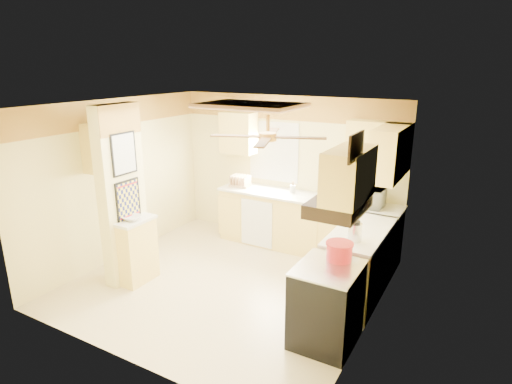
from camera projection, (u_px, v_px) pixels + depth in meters
The scene contains 34 objects.
floor at pixel (228, 283), 6.08m from camera, with size 4.00×4.00×0.00m, color beige.
ceiling at pixel (224, 105), 5.35m from camera, with size 4.00×4.00×0.00m, color white.
wall_back at pixel (287, 170), 7.30m from camera, with size 4.00×4.00×0.00m, color #EFE092.
wall_front at pixel (118, 252), 4.13m from camera, with size 4.00×4.00×0.00m, color #EFE092.
wall_left at pixel (118, 180), 6.66m from camera, with size 3.80×3.80×0.00m, color #EFE092.
wall_right at pixel (375, 227), 4.77m from camera, with size 3.80×3.80×0.00m, color #EFE092.
wallpaper_border at pixel (288, 108), 6.98m from camera, with size 4.00×0.02×0.40m, color #FDC14A.
partition_column at pixel (122, 196), 5.89m from camera, with size 0.20×0.70×2.50m, color #EFE092.
partition_ledge at pixel (138, 252), 6.02m from camera, with size 0.25×0.55×0.90m, color #FFE273.
ledge_top at pixel (136, 221), 5.88m from camera, with size 0.28×0.58×0.04m, color silver.
lower_cabinets_back at pixel (305, 225), 7.05m from camera, with size 3.00×0.60×0.90m, color #FFE273.
lower_cabinets_right at pixel (359, 265), 5.65m from camera, with size 0.60×1.40×0.90m, color #FFE273.
countertop_back at pixel (306, 198), 6.90m from camera, with size 3.04×0.64×0.04m, color silver.
countertop_right at pixel (361, 231), 5.52m from camera, with size 0.64×1.44×0.04m, color silver.
dishwasher_panel at pixel (257, 224), 7.14m from camera, with size 0.58×0.02×0.80m, color white.
window at pixel (274, 152), 7.32m from camera, with size 0.92×0.02×1.02m.
upper_cab_back_left at pixel (239, 133), 7.38m from camera, with size 0.60×0.35×0.70m, color #FFE273.
upper_cab_back_right at pixel (378, 145), 6.25m from camera, with size 0.90×0.35×0.70m, color #FFE273.
upper_cab_right at pixel (390, 153), 5.72m from camera, with size 0.35×1.00×0.70m, color #FFE273.
upper_cab_left_wall at pixel (110, 146), 6.19m from camera, with size 0.35×0.75×0.70m, color #FFE273.
upper_cab_over_stove at pixel (349, 175), 4.20m from camera, with size 0.35×0.76×0.52m, color #FFE273.
stove at pixel (327, 304), 4.70m from camera, with size 0.68×0.77×0.92m.
range_hood at pixel (339, 205), 4.33m from camera, with size 0.50×0.76×0.14m, color black.
poster_menu at pixel (124, 154), 5.67m from camera, with size 0.02×0.42×0.57m.
poster_nashville at pixel (128, 200), 5.85m from camera, with size 0.02×0.42×0.57m.
ceiling_light_panel at pixel (251, 106), 5.74m from camera, with size 1.35×0.95×0.06m.
ceiling_fan at pixel (268, 136), 4.36m from camera, with size 1.15×1.15×0.26m.
vent_grate at pixel (356, 147), 3.73m from camera, with size 0.02×0.40×0.25m, color black.
microwave at pixel (366, 197), 6.40m from camera, with size 0.52×0.35×0.29m, color white.
bowl at pixel (133, 218), 5.85m from camera, with size 0.24×0.24×0.06m, color white.
dutch_oven at pixel (339, 251), 4.70m from camera, with size 0.31×0.31×0.20m.
kettle at pixel (355, 232), 5.14m from camera, with size 0.17×0.17×0.26m.
dish_rack at pixel (240, 182), 7.45m from camera, with size 0.36×0.29×0.19m.
utensil_crock at pixel (293, 189), 7.10m from camera, with size 0.09×0.09×0.19m.
Camera 1 is at (3.03, -4.54, 3.00)m, focal length 30.00 mm.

